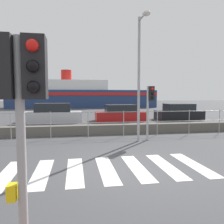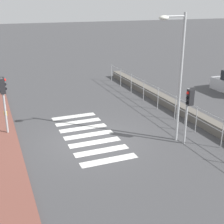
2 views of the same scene
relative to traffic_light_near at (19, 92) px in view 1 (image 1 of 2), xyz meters
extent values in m
plane|color=#424244|center=(2.17, 3.57, -2.16)|extent=(160.00, 160.00, 0.00)
cube|color=silver|center=(-1.23, 3.57, -2.16)|extent=(0.45, 2.40, 0.01)
cube|color=silver|center=(-0.33, 3.57, -2.16)|extent=(0.45, 2.40, 0.01)
cube|color=silver|center=(0.57, 3.57, -2.16)|extent=(0.45, 2.40, 0.01)
cube|color=silver|center=(1.47, 3.57, -2.16)|extent=(0.45, 2.40, 0.01)
cube|color=silver|center=(2.37, 3.57, -2.16)|extent=(0.45, 2.40, 0.01)
cube|color=silver|center=(3.27, 3.57, -2.16)|extent=(0.45, 2.40, 0.01)
cube|color=silver|center=(4.17, 3.57, -2.16)|extent=(0.45, 2.40, 0.01)
cube|color=#605B54|center=(2.17, 9.37, -1.91)|extent=(22.51, 0.55, 0.51)
cylinder|color=#9EA0A3|center=(2.17, 8.49, -0.89)|extent=(20.26, 0.03, 0.03)
cylinder|color=#9EA0A3|center=(2.17, 8.49, -1.43)|extent=(20.26, 0.03, 0.03)
cylinder|color=#9EA0A3|center=(-2.44, 8.49, -1.49)|extent=(0.04, 0.04, 1.34)
cylinder|color=#9EA0A3|center=(-0.60, 8.49, -1.49)|extent=(0.04, 0.04, 1.34)
cylinder|color=#9EA0A3|center=(1.24, 8.49, -1.49)|extent=(0.04, 0.04, 1.34)
cylinder|color=#9EA0A3|center=(3.09, 8.49, -1.49)|extent=(0.04, 0.04, 1.34)
cylinder|color=#9EA0A3|center=(4.93, 8.49, -1.49)|extent=(0.04, 0.04, 1.34)
cylinder|color=#9EA0A3|center=(6.77, 8.49, -1.49)|extent=(0.04, 0.04, 1.34)
cylinder|color=#9EA0A3|center=(8.61, 8.49, -1.49)|extent=(0.04, 0.04, 1.34)
cylinder|color=#9EA0A3|center=(0.00, 0.00, -0.78)|extent=(0.10, 0.10, 2.77)
cube|color=black|center=(-0.17, 0.00, 0.27)|extent=(0.24, 0.24, 0.68)
sphere|color=red|center=(-0.17, 0.14, 0.48)|extent=(0.13, 0.13, 0.13)
sphere|color=black|center=(-0.17, 0.14, 0.27)|extent=(0.13, 0.13, 0.13)
sphere|color=black|center=(-0.17, 0.14, 0.05)|extent=(0.13, 0.13, 0.13)
cube|color=black|center=(0.17, 0.00, 0.27)|extent=(0.24, 0.24, 0.68)
sphere|color=red|center=(0.17, -0.14, 0.48)|extent=(0.13, 0.13, 0.13)
sphere|color=black|center=(0.17, -0.14, 0.27)|extent=(0.13, 0.13, 0.13)
sphere|color=black|center=(0.17, -0.14, 0.05)|extent=(0.13, 0.13, 0.13)
cube|color=yellow|center=(-0.11, 0.00, -1.11)|extent=(0.10, 0.14, 0.18)
cylinder|color=#9EA0A3|center=(3.96, 7.27, -0.88)|extent=(0.10, 0.10, 2.55)
cube|color=black|center=(4.13, 7.27, 0.05)|extent=(0.24, 0.24, 0.68)
sphere|color=red|center=(4.13, 7.13, 0.26)|extent=(0.13, 0.13, 0.13)
sphere|color=black|center=(4.13, 7.13, 0.05)|extent=(0.13, 0.13, 0.13)
sphere|color=black|center=(4.13, 7.13, -0.16)|extent=(0.13, 0.13, 0.13)
cylinder|color=#9EA0A3|center=(3.48, 7.15, 0.65)|extent=(0.12, 0.12, 5.62)
cylinder|color=#9EA0A3|center=(3.48, 6.66, 3.31)|extent=(0.07, 0.99, 0.07)
ellipsoid|color=silver|center=(3.48, 6.16, 3.26)|extent=(0.32, 0.42, 0.19)
cube|color=navy|center=(2.17, 36.48, -0.65)|extent=(24.83, 6.21, 3.02)
cube|color=white|center=(-0.81, 36.48, 1.69)|extent=(13.90, 4.97, 1.66)
cube|color=red|center=(2.17, 33.35, 0.19)|extent=(24.83, 0.08, 0.48)
cylinder|color=red|center=(-0.81, 36.48, 3.42)|extent=(1.80, 1.80, 1.80)
cube|color=#BCBCC1|center=(-1.11, 15.34, -1.75)|extent=(4.50, 1.85, 0.83)
cube|color=#1E2328|center=(-1.11, 15.34, -1.00)|extent=(2.70, 1.63, 0.68)
cube|color=#B21919|center=(4.37, 15.34, -1.79)|extent=(4.18, 1.74, 0.74)
cube|color=#1E2328|center=(4.37, 15.34, -1.11)|extent=(2.51, 1.53, 0.61)
cube|color=black|center=(9.61, 15.34, -1.78)|extent=(3.94, 1.87, 0.77)
cube|color=#1E2328|center=(9.61, 15.34, -1.08)|extent=(2.36, 1.65, 0.63)
camera|label=1|loc=(0.59, -2.51, -0.03)|focal=35.00mm
camera|label=2|loc=(14.55, -0.44, 3.91)|focal=50.00mm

